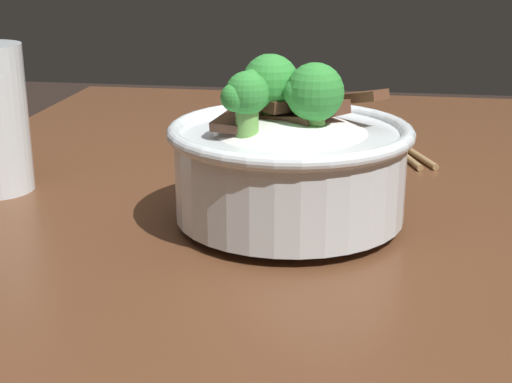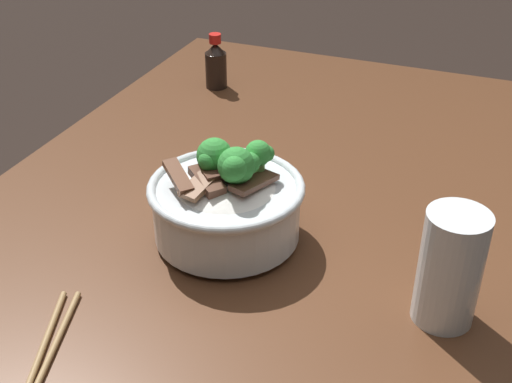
% 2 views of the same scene
% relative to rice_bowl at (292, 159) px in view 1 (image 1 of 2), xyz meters
% --- Properties ---
extents(rice_bowl, '(0.20, 0.20, 0.14)m').
position_rel_rice_bowl_xyz_m(rice_bowl, '(0.00, 0.00, 0.00)').
color(rice_bowl, silver).
rests_on(rice_bowl, dining_table).
extents(chopsticks_pair, '(0.21, 0.09, 0.01)m').
position_rel_rice_bowl_xyz_m(chopsticks_pair, '(0.28, -0.09, -0.05)').
color(chopsticks_pair, '#9E7A4C').
rests_on(chopsticks_pair, dining_table).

